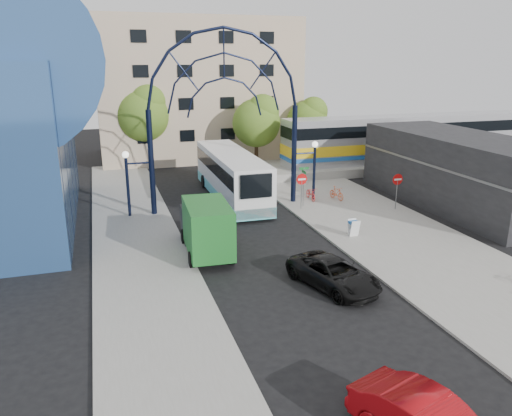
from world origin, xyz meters
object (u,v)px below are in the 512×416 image
object	(u,v)px
do_not_enter_sign	(397,183)
green_truck	(206,227)
train_car	(410,138)
tree_north_b	(144,112)
black_suv	(334,274)
tree_north_a	(258,120)
stop_sign	(302,183)
gateway_arch	(224,83)
tree_north_c	(309,119)
street_name_sign	(304,178)
sandwich_board	(354,226)
bike_near_b	(336,193)
city_bus	(231,175)
bike_near_a	(311,193)

from	to	relation	value
do_not_enter_sign	green_truck	size ratio (longest dim) A/B	0.41
train_car	tree_north_b	bearing A→B (deg)	161.64
tree_north_b	black_suv	xyz separation A→B (m)	(5.44, -29.57, -4.60)
tree_north_a	green_truck	size ratio (longest dim) A/B	1.17
train_car	tree_north_a	world-z (taller)	tree_north_a
stop_sign	black_suv	distance (m)	12.16
gateway_arch	tree_north_a	xyz separation A→B (m)	(6.12, 11.93, -3.95)
do_not_enter_sign	tree_north_c	world-z (taller)	tree_north_c
street_name_sign	sandwich_board	distance (m)	6.78
sandwich_board	bike_near_b	size ratio (longest dim) A/B	0.62
street_name_sign	green_truck	size ratio (longest dim) A/B	0.47
gateway_arch	city_bus	world-z (taller)	gateway_arch
street_name_sign	black_suv	bearing A→B (deg)	-106.55
gateway_arch	city_bus	distance (m)	7.24
tree_north_b	street_name_sign	bearing A→B (deg)	-62.35
tree_north_a	bike_near_a	world-z (taller)	tree_north_a
stop_sign	tree_north_c	bearing A→B (deg)	65.31
stop_sign	city_bus	distance (m)	5.84
city_bus	tree_north_c	bearing A→B (deg)	46.64
do_not_enter_sign	sandwich_board	bearing A→B (deg)	-143.32
street_name_sign	tree_north_c	xyz separation A→B (m)	(6.92, 15.33, 2.15)
tree_north_a	tree_north_b	bearing A→B (deg)	158.20
gateway_arch	green_truck	bearing A→B (deg)	-111.91
tree_north_a	green_truck	distance (m)	21.94
tree_north_b	city_bus	xyz separation A→B (m)	(4.90, -13.48, -3.45)
street_name_sign	bike_near_b	world-z (taller)	street_name_sign
bike_near_a	train_car	bearing A→B (deg)	34.20
tree_north_b	bike_near_a	world-z (taller)	tree_north_b
street_name_sign	sandwich_board	xyz separation A→B (m)	(0.40, -6.62, -1.39)
tree_north_b	tree_north_a	bearing A→B (deg)	-21.80
sandwich_board	bike_near_a	xyz separation A→B (m)	(0.79, 8.02, -0.16)
street_name_sign	city_bus	size ratio (longest dim) A/B	0.22
street_name_sign	bike_near_a	xyz separation A→B (m)	(1.19, 1.40, -1.54)
stop_sign	tree_north_a	size ratio (longest dim) A/B	0.36
sandwich_board	train_car	xyz separation A→B (m)	(14.40, 16.02, 2.16)
tree_north_a	stop_sign	bearing A→B (deg)	-95.42
gateway_arch	tree_north_c	distance (m)	18.95
stop_sign	train_car	bearing A→B (deg)	33.34
do_not_enter_sign	sandwich_board	world-z (taller)	do_not_enter_sign
tree_north_a	sandwich_board	bearing A→B (deg)	-91.50
gateway_arch	green_truck	world-z (taller)	gateway_arch
tree_north_a	tree_north_c	distance (m)	6.33
gateway_arch	do_not_enter_sign	xyz separation A→B (m)	(11.00, -4.00, -6.58)
tree_north_a	bike_near_b	world-z (taller)	tree_north_a
city_bus	bike_near_a	world-z (taller)	city_bus
tree_north_b	green_truck	distance (m)	23.97
tree_north_a	bike_near_a	xyz separation A→B (m)	(0.27, -11.93, -4.02)
do_not_enter_sign	city_bus	size ratio (longest dim) A/B	0.20
gateway_arch	street_name_sign	xyz separation A→B (m)	(5.20, -1.40, -6.43)
sandwich_board	bike_near_b	distance (m)	7.93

